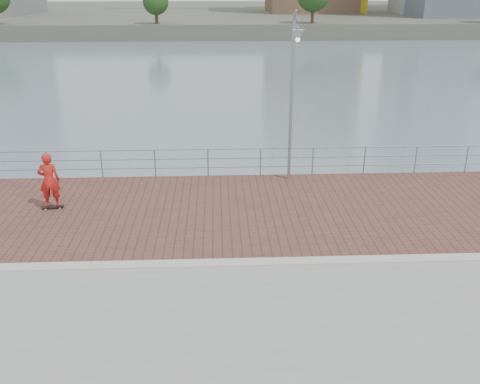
{
  "coord_description": "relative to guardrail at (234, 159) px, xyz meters",
  "views": [
    {
      "loc": [
        -0.65,
        -12.76,
        7.2
      ],
      "look_at": [
        0.0,
        2.0,
        1.3
      ],
      "focal_mm": 40.0,
      "sensor_mm": 36.0,
      "label": 1
    }
  ],
  "objects": [
    {
      "name": "skateboarder",
      "position": [
        -6.22,
        -3.02,
        0.35
      ],
      "size": [
        0.74,
        0.55,
        1.87
      ],
      "primitive_type": "imported",
      "rotation": [
        0.0,
        0.0,
        3.3
      ],
      "color": "red",
      "rests_on": "skateboard"
    },
    {
      "name": "curb",
      "position": [
        -0.0,
        -7.0,
        -0.66
      ],
      "size": [
        40.0,
        0.4,
        0.06
      ],
      "primitive_type": "cube",
      "color": "#B7B5AD",
      "rests_on": "seawall"
    },
    {
      "name": "street_lamp",
      "position": [
        2.08,
        -0.94,
        3.54
      ],
      "size": [
        0.43,
        1.26,
        5.95
      ],
      "color": "gray",
      "rests_on": "brick_lane"
    },
    {
      "name": "water",
      "position": [
        -0.0,
        -7.0,
        -2.69
      ],
      "size": [
        400.0,
        400.0,
        0.0
      ],
      "primitive_type": "plane",
      "color": "slate",
      "rests_on": "ground"
    },
    {
      "name": "guardrail",
      "position": [
        0.0,
        0.0,
        0.0
      ],
      "size": [
        39.06,
        0.06,
        1.13
      ],
      "color": "#8C9EA8",
      "rests_on": "brick_lane"
    },
    {
      "name": "brick_lane",
      "position": [
        -0.0,
        -3.4,
        -0.68
      ],
      "size": [
        40.0,
        6.8,
        0.02
      ],
      "primitive_type": "cube",
      "color": "brown",
      "rests_on": "seawall"
    },
    {
      "name": "far_shore",
      "position": [
        -0.0,
        115.5,
        -1.44
      ],
      "size": [
        320.0,
        95.0,
        2.5
      ],
      "primitive_type": "cube",
      "color": "#4C5142",
      "rests_on": "ground"
    },
    {
      "name": "skateboard",
      "position": [
        -6.22,
        -3.02,
        -0.61
      ],
      "size": [
        0.74,
        0.3,
        0.08
      ],
      "rotation": [
        0.0,
        0.0,
        0.16
      ],
      "color": "black",
      "rests_on": "brick_lane"
    }
  ]
}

